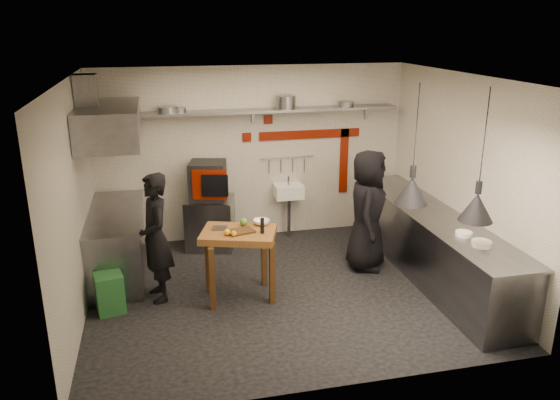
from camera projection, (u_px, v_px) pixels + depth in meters
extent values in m
plane|color=black|center=(282.00, 290.00, 7.32)|extent=(5.00, 5.00, 0.00)
plane|color=beige|center=(283.00, 78.00, 6.45)|extent=(5.00, 5.00, 0.00)
cube|color=beige|center=(253.00, 154.00, 8.83)|extent=(5.00, 0.04, 2.80)
cube|color=beige|center=(335.00, 258.00, 4.94)|extent=(5.00, 0.04, 2.80)
cube|color=beige|center=(74.00, 205.00, 6.35)|extent=(0.04, 4.20, 2.80)
cube|color=beige|center=(461.00, 179.00, 7.41)|extent=(0.04, 4.20, 2.80)
cube|color=#6E1303|center=(310.00, 134.00, 8.93)|extent=(1.70, 0.02, 0.14)
cube|color=#6E1303|center=(344.00, 161.00, 9.20)|extent=(0.14, 0.02, 1.10)
cube|color=#6E1303|center=(268.00, 120.00, 8.69)|extent=(0.14, 0.02, 0.14)
cube|color=#6E1303|center=(247.00, 137.00, 8.70)|extent=(0.14, 0.02, 0.14)
cube|color=slate|center=(254.00, 111.00, 8.44)|extent=(4.60, 0.34, 0.04)
cube|color=slate|center=(129.00, 120.00, 8.21)|extent=(0.04, 0.06, 0.24)
cube|color=slate|center=(253.00, 116.00, 8.61)|extent=(0.04, 0.06, 0.24)
cube|color=slate|center=(366.00, 112.00, 9.01)|extent=(0.04, 0.06, 0.24)
cylinder|color=slate|center=(168.00, 110.00, 8.14)|extent=(0.39, 0.39, 0.09)
cylinder|color=slate|center=(179.00, 110.00, 8.18)|extent=(0.28, 0.28, 0.07)
cylinder|color=slate|center=(286.00, 102.00, 8.51)|extent=(0.32, 0.32, 0.20)
cylinder|color=slate|center=(346.00, 104.00, 8.74)|extent=(0.32, 0.32, 0.08)
cube|color=slate|center=(210.00, 223.00, 8.65)|extent=(0.86, 0.81, 0.80)
cube|color=black|center=(208.00, 180.00, 8.49)|extent=(0.64, 0.62, 0.58)
cube|color=#6E1303|center=(210.00, 185.00, 8.23)|extent=(0.52, 0.16, 0.46)
cube|color=black|center=(215.00, 186.00, 8.19)|extent=(0.39, 0.11, 0.34)
cube|color=white|center=(288.00, 191.00, 8.97)|extent=(0.46, 0.34, 0.22)
cylinder|color=slate|center=(288.00, 181.00, 8.92)|extent=(0.03, 0.03, 0.14)
cylinder|color=slate|center=(289.00, 217.00, 9.07)|extent=(0.06, 0.06, 0.66)
cylinder|color=slate|center=(287.00, 157.00, 8.93)|extent=(0.90, 0.02, 0.02)
cube|color=slate|center=(432.00, 246.00, 7.63)|extent=(0.70, 3.80, 0.90)
cube|color=slate|center=(435.00, 214.00, 7.49)|extent=(0.76, 3.90, 0.03)
cylinder|color=white|center=(481.00, 244.00, 6.38)|extent=(0.27, 0.27, 0.07)
cylinder|color=white|center=(464.00, 234.00, 6.70)|extent=(0.20, 0.20, 0.05)
cube|color=slate|center=(117.00, 244.00, 7.70)|extent=(0.70, 1.90, 0.90)
cube|color=slate|center=(114.00, 213.00, 7.55)|extent=(0.76, 2.00, 0.03)
cube|color=slate|center=(109.00, 124.00, 7.18)|extent=(0.78, 1.60, 0.50)
cube|color=slate|center=(86.00, 94.00, 7.00)|extent=(0.28, 0.28, 0.50)
cube|color=#225D2B|center=(110.00, 293.00, 6.73)|extent=(0.39, 0.39, 0.50)
cube|color=#492B13|center=(241.00, 231.00, 6.84)|extent=(0.37, 0.30, 0.02)
cylinder|color=black|center=(262.00, 226.00, 6.78)|extent=(0.06, 0.06, 0.20)
sphere|color=orange|center=(227.00, 232.00, 6.73)|extent=(0.11, 0.11, 0.09)
sphere|color=orange|center=(234.00, 234.00, 6.69)|extent=(0.09, 0.09, 0.07)
sphere|color=#537D2B|center=(244.00, 222.00, 7.04)|extent=(0.10, 0.10, 0.10)
cube|color=slate|center=(220.00, 228.00, 6.94)|extent=(0.21, 0.16, 0.03)
imported|color=white|center=(261.00, 222.00, 7.09)|extent=(0.24, 0.24, 0.07)
imported|color=black|center=(156.00, 238.00, 6.88)|extent=(0.52, 0.68, 1.68)
imported|color=black|center=(367.00, 210.00, 7.77)|extent=(0.86, 1.01, 1.75)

